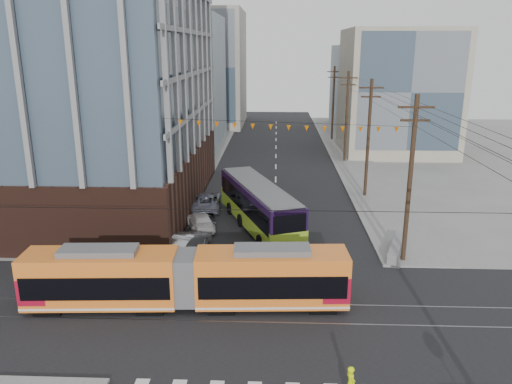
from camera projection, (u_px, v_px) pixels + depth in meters
ground at (274, 357)px, 22.94m from camera, size 160.00×160.00×0.00m
office_building at (15, 40)px, 41.85m from camera, size 30.00×25.00×28.60m
bg_bldg_nw_near at (157, 81)px, 70.95m from camera, size 18.00×16.00×18.00m
bg_bldg_ne_near at (397, 92)px, 66.12m from camera, size 14.00×14.00×16.00m
bg_bldg_nw_far at (199, 68)px, 89.74m from camera, size 16.00×18.00×20.00m
bg_bldg_ne_far at (382, 88)px, 85.51m from camera, size 16.00×16.00×14.00m
utility_pole_far at (333, 104)px, 74.78m from camera, size 0.30×0.30×11.00m
streetcar at (187, 279)px, 26.97m from camera, size 17.51×3.38×3.35m
city_bus at (259, 206)px, 38.99m from camera, size 7.07×12.81×3.59m
parked_car_silver at (188, 242)px, 34.51m from camera, size 2.92×4.57×1.42m
parked_car_white at (201, 221)px, 38.94m from camera, size 3.05×4.64×1.25m
parked_car_grey at (207, 201)px, 43.81m from camera, size 2.76×5.29×1.42m
pedestrian at (351, 384)px, 19.94m from camera, size 0.55×0.66×1.56m
jersey_barrier at (396, 249)px, 34.08m from camera, size 2.46×4.53×0.89m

